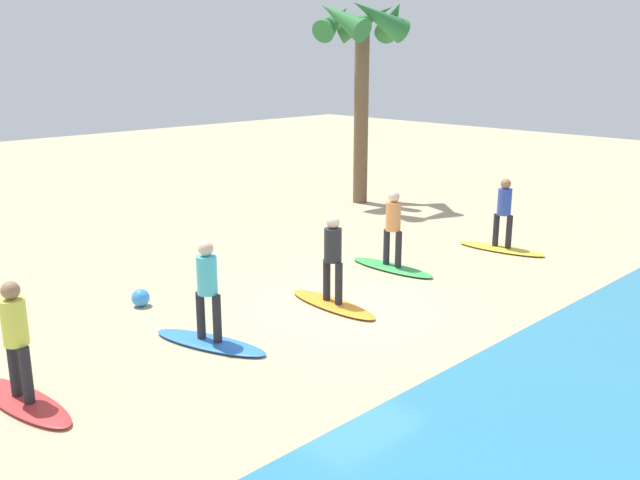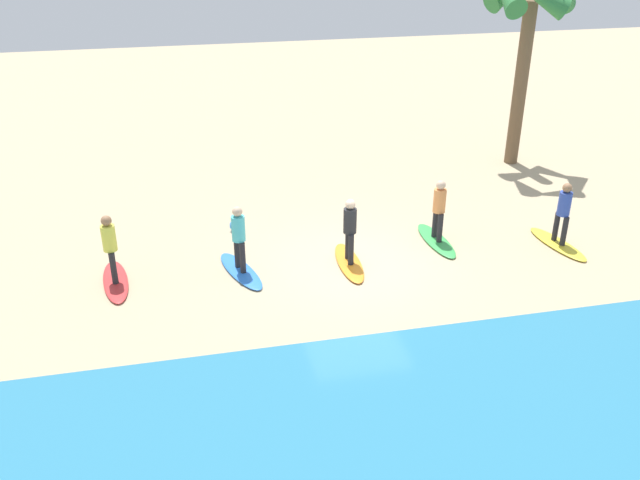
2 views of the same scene
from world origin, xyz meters
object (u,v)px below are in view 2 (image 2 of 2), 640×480
object	(u,v)px
surfer_blue	(239,234)
palm_tree	(530,10)
surfboard_red	(116,281)
beach_ball	(236,225)
surfer_red	(110,244)
surfboard_orange	(349,263)
surfer_green	(439,206)
surfer_yellow	(564,209)
surfboard_green	(436,240)
surfboard_blue	(241,271)
surfer_orange	(350,226)
surfboard_yellow	(558,244)

from	to	relation	value
surfer_blue	palm_tree	world-z (taller)	palm_tree
surfboard_red	surfer_blue	bearing A→B (deg)	80.95
beach_ball	surfboard_red	bearing A→B (deg)	35.92
surfboard_red	surfer_red	world-z (taller)	surfer_red
surfboard_orange	surfboard_red	distance (m)	5.58
surfer_green	surfer_red	distance (m)	8.13
surfer_yellow	surfboard_orange	distance (m)	5.64
surfboard_orange	beach_ball	size ratio (longest dim) A/B	6.33
surfboard_green	palm_tree	xyz separation A→B (m)	(-4.73, -5.23, 4.94)
surfer_yellow	surfboard_blue	size ratio (longest dim) A/B	0.78
surfer_yellow	surfer_green	distance (m)	3.13
surfboard_orange	surfer_red	distance (m)	5.67
surfboard_orange	surfer_red	bearing A→B (deg)	-91.00
surfer_orange	palm_tree	bearing A→B (deg)	-140.84
surfer_blue	surfboard_blue	bearing A→B (deg)	-90.00
surfboard_yellow	surfer_green	bearing A→B (deg)	-115.23
surfer_yellow	beach_ball	bearing A→B (deg)	-18.31
surfboard_orange	surfer_red	world-z (taller)	surfer_red
surfer_yellow	surfer_green	bearing A→B (deg)	-16.05
surfer_green	surfer_orange	distance (m)	2.63
surfer_yellow	surfer_red	world-z (taller)	same
surfboard_green	surfboard_orange	bearing A→B (deg)	-77.12
surfer_orange	surfboard_blue	bearing A→B (deg)	-3.32
surfboard_blue	surfer_blue	distance (m)	0.99
surfboard_blue	beach_ball	bearing A→B (deg)	159.30
surfboard_orange	surfboard_green	bearing A→B (deg)	107.09
surfer_yellow	surfboard_orange	size ratio (longest dim) A/B	0.78
surfboard_yellow	surfer_orange	size ratio (longest dim) A/B	1.28
surfer_yellow	palm_tree	world-z (taller)	palm_tree
surfboard_green	palm_tree	distance (m)	8.61
surfer_orange	surfboard_blue	size ratio (longest dim) A/B	0.78
surfer_yellow	beach_ball	xyz separation A→B (m)	(8.07, -2.67, -0.87)
surfboard_green	surfer_green	bearing A→B (deg)	-0.00
surfer_blue	surfboard_red	bearing A→B (deg)	-2.52
surfer_orange	surfer_red	xyz separation A→B (m)	(5.58, -0.28, 0.00)
surfer_orange	surfer_red	size ratio (longest dim) A/B	1.00
surfboard_yellow	surfboard_blue	bearing A→B (deg)	-101.48
surfboard_green	surfer_red	world-z (taller)	surfer_red
surfboard_orange	surfboard_blue	bearing A→B (deg)	-91.42
surfer_red	beach_ball	bearing A→B (deg)	-144.08
surfer_red	palm_tree	xyz separation A→B (m)	(-12.85, -5.64, 3.94)
surfboard_green	surfboard_red	world-z (taller)	same
surfer_yellow	surfboard_orange	world-z (taller)	surfer_yellow
surfer_yellow	palm_tree	bearing A→B (deg)	-105.77
surfer_yellow	surfboard_red	distance (m)	11.18
surfer_red	surfer_orange	bearing A→B (deg)	177.10
surfer_green	palm_tree	distance (m)	8.08
palm_tree	beach_ball	distance (m)	11.44
surfer_yellow	surfer_red	xyz separation A→B (m)	(11.13, -0.46, 0.00)
beach_ball	surfer_blue	bearing A→B (deg)	86.75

